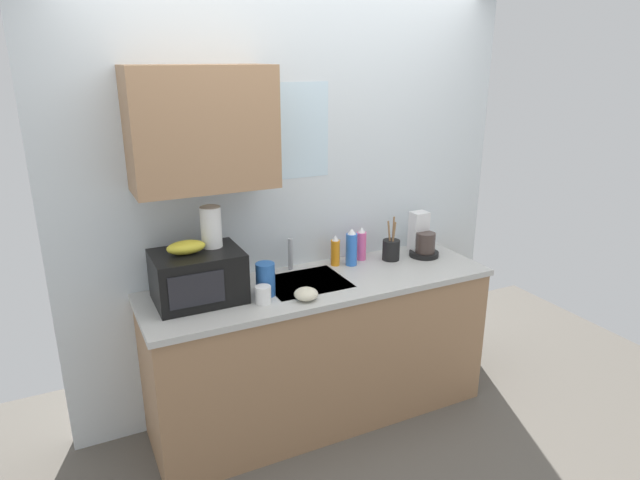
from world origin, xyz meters
TOP-DOWN VIEW (x-y plane):
  - kitchen_wall_assembly at (-0.10, 0.31)m, footprint 2.83×0.42m
  - counter_unit at (-0.00, 0.00)m, footprint 2.06×0.63m
  - sink_faucet at (-0.08, 0.24)m, footprint 0.03×0.03m
  - microwave at (-0.69, 0.05)m, footprint 0.46×0.35m
  - banana_bunch at (-0.74, 0.05)m, footprint 0.20×0.11m
  - paper_towel_roll at (-0.59, 0.10)m, footprint 0.11×0.11m
  - coffee_maker at (0.79, 0.11)m, footprint 0.19×0.21m
  - dish_soap_bottle_orange at (0.20, 0.19)m, footprint 0.06×0.06m
  - dish_soap_bottle_blue at (0.29, 0.15)m, footprint 0.07×0.07m
  - dish_soap_bottle_pink at (0.39, 0.21)m, footprint 0.06×0.06m
  - cereal_canister at (-0.35, -0.05)m, footprint 0.10×0.10m
  - mug_white at (-0.40, -0.14)m, footprint 0.08×0.08m
  - utensil_crock at (0.56, 0.12)m, footprint 0.11×0.11m
  - small_bowl at (-0.18, -0.20)m, footprint 0.13×0.13m

SIDE VIEW (x-z plane):
  - counter_unit at x=0.00m, z-range 0.01..0.91m
  - small_bowl at x=-0.18m, z-range 0.90..0.96m
  - mug_white at x=-0.40m, z-range 0.90..0.99m
  - utensil_crock at x=0.56m, z-range 0.83..1.11m
  - dish_soap_bottle_orange at x=0.20m, z-range 0.89..1.09m
  - cereal_canister at x=-0.35m, z-range 0.90..1.08m
  - sink_faucet at x=-0.08m, z-range 0.90..1.10m
  - dish_soap_bottle_pink at x=0.39m, z-range 0.89..1.11m
  - coffee_maker at x=0.79m, z-range 0.86..1.14m
  - dish_soap_bottle_blue at x=0.29m, z-range 0.89..1.13m
  - microwave at x=-0.69m, z-range 0.90..1.17m
  - banana_bunch at x=-0.74m, z-range 1.17..1.24m
  - paper_towel_roll at x=-0.59m, z-range 1.17..1.39m
  - kitchen_wall_assembly at x=-0.10m, z-range 0.10..2.60m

